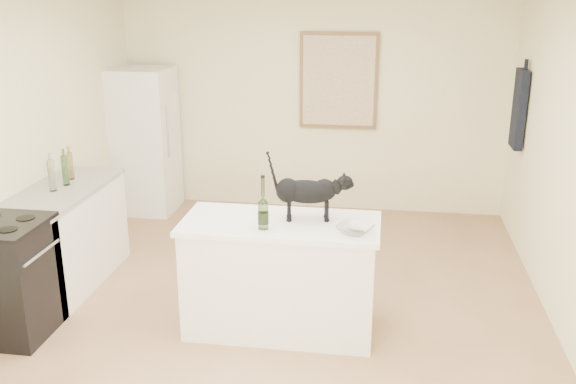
{
  "coord_description": "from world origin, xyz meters",
  "views": [
    {
      "loc": [
        0.84,
        -4.65,
        2.6
      ],
      "look_at": [
        0.15,
        -0.15,
        1.12
      ],
      "focal_mm": 39.81,
      "sensor_mm": 36.0,
      "label": 1
    }
  ],
  "objects_px": {
    "wine_bottle": "(263,206)",
    "fridge": "(144,141)",
    "black_cat": "(307,195)",
    "stove": "(8,280)",
    "glass_bowl": "(355,229)"
  },
  "relations": [
    {
      "from": "stove",
      "to": "glass_bowl",
      "type": "xyz_separation_m",
      "value": [
        2.62,
        0.24,
        0.48
      ]
    },
    {
      "from": "stove",
      "to": "glass_bowl",
      "type": "distance_m",
      "value": 2.68
    },
    {
      "from": "stove",
      "to": "wine_bottle",
      "type": "height_order",
      "value": "wine_bottle"
    },
    {
      "from": "stove",
      "to": "glass_bowl",
      "type": "bearing_deg",
      "value": 5.23
    },
    {
      "from": "stove",
      "to": "black_cat",
      "type": "relative_size",
      "value": 1.58
    },
    {
      "from": "black_cat",
      "to": "wine_bottle",
      "type": "height_order",
      "value": "black_cat"
    },
    {
      "from": "wine_bottle",
      "to": "fridge",
      "type": "bearing_deg",
      "value": 125.65
    },
    {
      "from": "wine_bottle",
      "to": "glass_bowl",
      "type": "relative_size",
      "value": 1.4
    },
    {
      "from": "stove",
      "to": "fridge",
      "type": "bearing_deg",
      "value": 90.0
    },
    {
      "from": "fridge",
      "to": "wine_bottle",
      "type": "bearing_deg",
      "value": -54.35
    },
    {
      "from": "fridge",
      "to": "black_cat",
      "type": "relative_size",
      "value": 2.99
    },
    {
      "from": "fridge",
      "to": "stove",
      "type": "bearing_deg",
      "value": -90.0
    },
    {
      "from": "stove",
      "to": "black_cat",
      "type": "bearing_deg",
      "value": 11.88
    },
    {
      "from": "stove",
      "to": "fridge",
      "type": "relative_size",
      "value": 0.53
    },
    {
      "from": "stove",
      "to": "black_cat",
      "type": "height_order",
      "value": "black_cat"
    }
  ]
}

